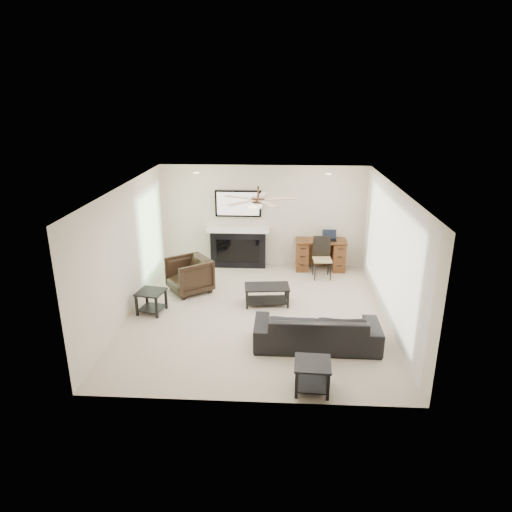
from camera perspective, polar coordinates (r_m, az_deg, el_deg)
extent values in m
plane|color=beige|center=(9.04, 0.22, -7.17)|extent=(5.50, 5.50, 0.00)
cube|color=white|center=(8.23, 0.24, 8.60)|extent=(5.00, 5.50, 0.04)
cube|color=beige|center=(11.19, 0.97, 4.94)|extent=(5.00, 0.04, 2.50)
cube|color=beige|center=(6.03, -1.17, -8.21)|extent=(5.00, 0.04, 2.50)
cube|color=beige|center=(9.03, -15.82, 0.62)|extent=(0.04, 5.50, 2.50)
cube|color=beige|center=(8.79, 16.72, 0.03)|extent=(0.04, 5.50, 2.50)
cube|color=silver|center=(8.88, 16.26, 0.13)|extent=(0.04, 5.10, 2.40)
cube|color=#93BC89|center=(10.48, -12.90, 2.31)|extent=(0.04, 1.80, 2.10)
cylinder|color=#382619|center=(8.38, 0.27, 7.04)|extent=(1.40, 1.40, 0.30)
imported|color=black|center=(7.88, 7.61, -9.08)|extent=(2.12, 0.85, 0.62)
imported|color=black|center=(9.96, -8.34, -2.38)|extent=(1.16, 1.15, 0.76)
cube|color=black|center=(9.34, 1.37, -4.90)|extent=(0.95, 0.59, 0.40)
cube|color=black|center=(6.84, 7.02, -14.68)|extent=(0.55, 0.55, 0.45)
cube|color=black|center=(9.22, -12.93, -5.59)|extent=(0.59, 0.59, 0.45)
cube|color=black|center=(11.14, -2.27, 3.29)|extent=(1.52, 0.34, 1.91)
cube|color=#3F230F|center=(11.23, 8.03, 0.16)|extent=(1.22, 0.56, 0.76)
cube|color=black|center=(10.68, 8.28, -0.28)|extent=(0.45, 0.46, 0.97)
cube|color=black|center=(11.08, 9.19, 2.53)|extent=(0.33, 0.24, 0.23)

